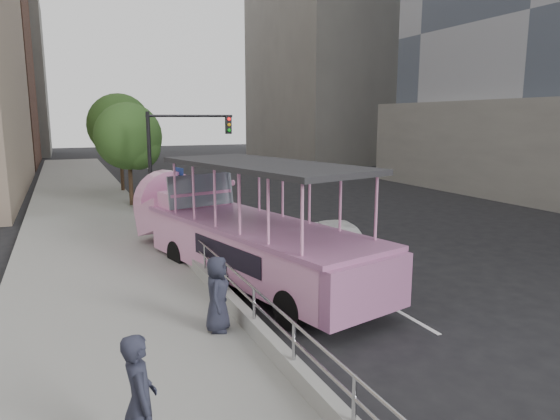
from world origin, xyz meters
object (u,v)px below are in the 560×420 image
(car, at_px, (341,241))
(pedestrian_far, at_px, (217,294))
(street_tree_far, at_px, (121,128))
(traffic_signal, at_px, (175,148))
(parking_sign, at_px, (180,197))
(pedestrian_near, at_px, (140,402))
(duck_boat, at_px, (236,233))
(street_tree_near, at_px, (130,139))

(car, xyz_separation_m, pedestrian_far, (-5.78, -4.59, 0.45))
(street_tree_far, bearing_deg, traffic_signal, -81.57)
(parking_sign, bearing_deg, traffic_signal, 80.04)
(street_tree_far, bearing_deg, car, -74.80)
(car, height_order, pedestrian_far, pedestrian_far)
(pedestrian_near, bearing_deg, pedestrian_far, -29.85)
(duck_boat, bearing_deg, traffic_signal, 89.12)
(parking_sign, height_order, traffic_signal, traffic_signal)
(car, distance_m, pedestrian_far, 7.39)
(car, bearing_deg, traffic_signal, 122.01)
(parking_sign, bearing_deg, street_tree_far, 92.07)
(duck_boat, relative_size, street_tree_far, 1.76)
(pedestrian_near, height_order, parking_sign, parking_sign)
(pedestrian_far, distance_m, parking_sign, 9.09)
(pedestrian_near, distance_m, traffic_signal, 18.42)
(car, bearing_deg, parking_sign, 146.65)
(car, xyz_separation_m, traffic_signal, (-3.71, 9.38, 2.81))
(pedestrian_far, distance_m, street_tree_near, 17.61)
(duck_boat, xyz_separation_m, pedestrian_near, (-4.09, -8.29, -0.12))
(pedestrian_far, height_order, street_tree_near, street_tree_near)
(parking_sign, bearing_deg, car, -43.77)
(traffic_signal, height_order, street_tree_near, street_tree_near)
(street_tree_near, bearing_deg, pedestrian_far, -91.55)
(car, height_order, street_tree_far, street_tree_far)
(duck_boat, relative_size, parking_sign, 3.74)
(pedestrian_near, relative_size, pedestrian_far, 1.13)
(parking_sign, distance_m, traffic_signal, 5.32)
(duck_boat, distance_m, traffic_signal, 9.74)
(duck_boat, bearing_deg, street_tree_far, 93.78)
(pedestrian_near, xyz_separation_m, street_tree_far, (2.84, 27.21, 3.06))
(car, bearing_deg, street_tree_far, 115.62)
(street_tree_far, bearing_deg, parking_sign, -87.93)
(pedestrian_far, height_order, street_tree_far, street_tree_far)
(duck_boat, bearing_deg, car, 1.74)
(duck_boat, bearing_deg, pedestrian_far, -113.29)
(pedestrian_far, xyz_separation_m, street_tree_near, (0.47, 17.40, 2.68))
(duck_boat, height_order, street_tree_near, street_tree_near)
(car, distance_m, street_tree_far, 19.82)
(pedestrian_far, distance_m, traffic_signal, 14.32)
(traffic_signal, relative_size, street_tree_near, 0.91)
(pedestrian_near, height_order, street_tree_far, street_tree_far)
(car, relative_size, pedestrian_near, 2.15)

